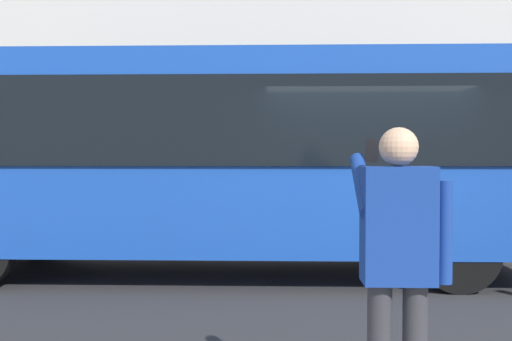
% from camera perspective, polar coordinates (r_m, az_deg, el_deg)
% --- Properties ---
extents(ground_plane, '(60.00, 60.00, 0.00)m').
position_cam_1_polar(ground_plane, '(7.92, 10.27, -10.76)').
color(ground_plane, '#2B2B2D').
extents(red_bus, '(9.05, 2.54, 3.08)m').
position_cam_1_polar(red_bus, '(8.36, -3.50, 1.55)').
color(red_bus, '#1947AD').
rests_on(red_bus, ground_plane).
extents(pedestrian_photographer, '(0.53, 0.52, 1.70)m').
position_cam_1_polar(pedestrian_photographer, '(3.46, 13.59, -7.74)').
color(pedestrian_photographer, '#2D2D33').
rests_on(pedestrian_photographer, sidewalk_curb).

